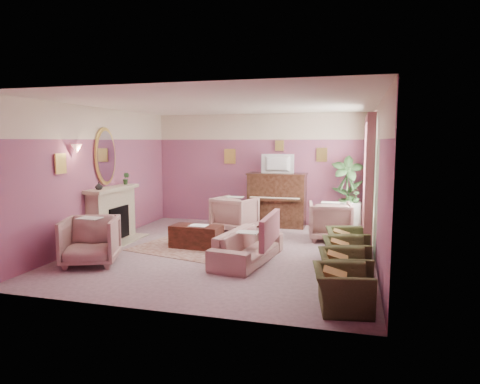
% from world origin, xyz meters
% --- Properties ---
extents(floor, '(5.50, 6.00, 0.01)m').
position_xyz_m(floor, '(0.00, 0.00, 0.00)').
color(floor, gray).
rests_on(floor, ground).
extents(ceiling, '(5.50, 6.00, 0.01)m').
position_xyz_m(ceiling, '(0.00, 0.00, 2.80)').
color(ceiling, white).
rests_on(ceiling, wall_back).
extents(wall_back, '(5.50, 0.02, 2.80)m').
position_xyz_m(wall_back, '(0.00, 3.00, 1.40)').
color(wall_back, '#7B4974').
rests_on(wall_back, floor).
extents(wall_front, '(5.50, 0.02, 2.80)m').
position_xyz_m(wall_front, '(0.00, -3.00, 1.40)').
color(wall_front, '#7B4974').
rests_on(wall_front, floor).
extents(wall_left, '(0.02, 6.00, 2.80)m').
position_xyz_m(wall_left, '(-2.75, 0.00, 1.40)').
color(wall_left, '#7B4974').
rests_on(wall_left, floor).
extents(wall_right, '(0.02, 6.00, 2.80)m').
position_xyz_m(wall_right, '(2.75, 0.00, 1.40)').
color(wall_right, '#7B4974').
rests_on(wall_right, floor).
extents(picture_rail_band, '(5.50, 0.01, 0.65)m').
position_xyz_m(picture_rail_band, '(0.00, 2.99, 2.47)').
color(picture_rail_band, beige).
rests_on(picture_rail_band, wall_back).
extents(stripe_panel, '(0.01, 3.00, 2.15)m').
position_xyz_m(stripe_panel, '(2.73, 1.30, 1.07)').
color(stripe_panel, '#A7BD95').
rests_on(stripe_panel, wall_right).
extents(fireplace_surround, '(0.30, 1.40, 1.10)m').
position_xyz_m(fireplace_surround, '(-2.59, 0.20, 0.55)').
color(fireplace_surround, tan).
rests_on(fireplace_surround, floor).
extents(fireplace_inset, '(0.18, 0.72, 0.68)m').
position_xyz_m(fireplace_inset, '(-2.49, 0.20, 0.40)').
color(fireplace_inset, black).
rests_on(fireplace_inset, floor).
extents(fire_ember, '(0.06, 0.54, 0.10)m').
position_xyz_m(fire_ember, '(-2.45, 0.20, 0.22)').
color(fire_ember, '#F76606').
rests_on(fire_ember, floor).
extents(mantel_shelf, '(0.40, 1.55, 0.07)m').
position_xyz_m(mantel_shelf, '(-2.56, 0.20, 1.12)').
color(mantel_shelf, tan).
rests_on(mantel_shelf, fireplace_surround).
extents(hearth, '(0.55, 1.50, 0.02)m').
position_xyz_m(hearth, '(-2.39, 0.20, 0.01)').
color(hearth, tan).
rests_on(hearth, floor).
extents(mirror_frame, '(0.04, 0.72, 1.20)m').
position_xyz_m(mirror_frame, '(-2.70, 0.20, 1.80)').
color(mirror_frame, '#DFC65A').
rests_on(mirror_frame, wall_left).
extents(mirror_glass, '(0.01, 0.60, 1.06)m').
position_xyz_m(mirror_glass, '(-2.67, 0.20, 1.80)').
color(mirror_glass, silver).
rests_on(mirror_glass, wall_left).
extents(sconce_shade, '(0.20, 0.20, 0.16)m').
position_xyz_m(sconce_shade, '(-2.62, -0.85, 1.98)').
color(sconce_shade, '#F5A88E').
rests_on(sconce_shade, wall_left).
extents(piano, '(1.40, 0.60, 1.30)m').
position_xyz_m(piano, '(0.50, 2.68, 0.65)').
color(piano, '#3C2216').
rests_on(piano, floor).
extents(piano_keyshelf, '(1.30, 0.12, 0.06)m').
position_xyz_m(piano_keyshelf, '(0.50, 2.33, 0.72)').
color(piano_keyshelf, '#3C2216').
rests_on(piano_keyshelf, piano).
extents(piano_keys, '(1.20, 0.08, 0.02)m').
position_xyz_m(piano_keys, '(0.50, 2.33, 0.76)').
color(piano_keys, '#FBEBCB').
rests_on(piano_keys, piano).
extents(piano_top, '(1.45, 0.65, 0.04)m').
position_xyz_m(piano_top, '(0.50, 2.68, 1.31)').
color(piano_top, '#3C2216').
rests_on(piano_top, piano).
extents(television, '(0.80, 0.12, 0.48)m').
position_xyz_m(television, '(0.50, 2.63, 1.60)').
color(television, black).
rests_on(television, piano).
extents(print_back_left, '(0.30, 0.03, 0.38)m').
position_xyz_m(print_back_left, '(-0.80, 2.96, 1.72)').
color(print_back_left, '#DFC65A').
rests_on(print_back_left, wall_back).
extents(print_back_right, '(0.26, 0.03, 0.34)m').
position_xyz_m(print_back_right, '(1.55, 2.96, 1.78)').
color(print_back_right, '#DFC65A').
rests_on(print_back_right, wall_back).
extents(print_back_mid, '(0.22, 0.03, 0.26)m').
position_xyz_m(print_back_mid, '(0.50, 2.96, 2.00)').
color(print_back_mid, '#DFC65A').
rests_on(print_back_mid, wall_back).
extents(print_left_wall, '(0.03, 0.28, 0.36)m').
position_xyz_m(print_left_wall, '(-2.71, -1.20, 1.72)').
color(print_left_wall, '#DFC65A').
rests_on(print_left_wall, wall_left).
extents(window_blind, '(0.03, 1.40, 1.80)m').
position_xyz_m(window_blind, '(2.70, 1.55, 1.70)').
color(window_blind, silver).
rests_on(window_blind, wall_right).
extents(curtain_left, '(0.16, 0.34, 2.60)m').
position_xyz_m(curtain_left, '(2.62, 0.63, 1.30)').
color(curtain_left, '#A55A64').
rests_on(curtain_left, floor).
extents(curtain_right, '(0.16, 0.34, 2.60)m').
position_xyz_m(curtain_right, '(2.62, 2.47, 1.30)').
color(curtain_right, '#A55A64').
rests_on(curtain_right, floor).
extents(pelmet, '(0.16, 2.20, 0.16)m').
position_xyz_m(pelmet, '(2.62, 1.55, 2.56)').
color(pelmet, '#A55A64').
rests_on(pelmet, wall_right).
extents(mantel_plant, '(0.16, 0.16, 0.28)m').
position_xyz_m(mantel_plant, '(-2.55, 0.75, 1.29)').
color(mantel_plant, '#315D2B').
rests_on(mantel_plant, mantel_shelf).
extents(mantel_vase, '(0.16, 0.16, 0.16)m').
position_xyz_m(mantel_vase, '(-2.55, -0.30, 1.23)').
color(mantel_vase, beige).
rests_on(mantel_vase, mantel_shelf).
extents(area_rug, '(2.85, 2.32, 0.01)m').
position_xyz_m(area_rug, '(-0.55, 0.13, 0.01)').
color(area_rug, '#9A7062').
rests_on(area_rug, floor).
extents(coffee_table, '(1.03, 0.57, 0.45)m').
position_xyz_m(coffee_table, '(-0.66, 0.12, 0.23)').
color(coffee_table, '#39170E').
rests_on(coffee_table, floor).
extents(table_paper, '(0.35, 0.28, 0.01)m').
position_xyz_m(table_paper, '(-0.61, 0.12, 0.46)').
color(table_paper, white).
rests_on(table_paper, coffee_table).
extents(sofa, '(0.61, 1.84, 0.74)m').
position_xyz_m(sofa, '(0.56, -0.55, 0.37)').
color(sofa, '#A67C76').
rests_on(sofa, floor).
extents(sofa_throw, '(0.09, 1.39, 0.51)m').
position_xyz_m(sofa_throw, '(0.96, -0.55, 0.60)').
color(sofa_throw, '#A55A64').
rests_on(sofa_throw, sofa).
extents(floral_armchair_left, '(0.87, 0.87, 0.91)m').
position_xyz_m(floral_armchair_left, '(-0.36, 1.86, 0.46)').
color(floral_armchair_left, '#A67C76').
rests_on(floral_armchair_left, floor).
extents(floral_armchair_right, '(0.87, 0.87, 0.91)m').
position_xyz_m(floral_armchair_right, '(1.87, 1.52, 0.46)').
color(floral_armchair_right, '#A67C76').
rests_on(floral_armchair_right, floor).
extents(floral_armchair_front, '(0.87, 0.87, 0.91)m').
position_xyz_m(floral_armchair_front, '(-2.01, -1.43, 0.46)').
color(floral_armchair_front, '#A67C76').
rests_on(floral_armchair_front, floor).
extents(olive_chair_a, '(0.57, 0.81, 0.70)m').
position_xyz_m(olive_chair_a, '(2.24, -2.33, 0.35)').
color(olive_chair_a, '#424825').
rests_on(olive_chair_a, floor).
extents(olive_chair_b, '(0.57, 0.81, 0.70)m').
position_xyz_m(olive_chair_b, '(2.24, -1.51, 0.35)').
color(olive_chair_b, '#424825').
rests_on(olive_chair_b, floor).
extents(olive_chair_c, '(0.57, 0.81, 0.70)m').
position_xyz_m(olive_chair_c, '(2.24, -0.69, 0.35)').
color(olive_chair_c, '#424825').
rests_on(olive_chair_c, floor).
extents(olive_chair_d, '(0.57, 0.81, 0.70)m').
position_xyz_m(olive_chair_d, '(2.24, 0.13, 0.35)').
color(olive_chair_d, '#424825').
rests_on(olive_chair_d, floor).
extents(side_table, '(0.52, 0.52, 0.70)m').
position_xyz_m(side_table, '(2.27, 2.50, 0.35)').
color(side_table, silver).
rests_on(side_table, floor).
extents(side_plant_big, '(0.30, 0.30, 0.34)m').
position_xyz_m(side_plant_big, '(2.27, 2.50, 0.87)').
color(side_plant_big, '#315D2B').
rests_on(side_plant_big, side_table).
extents(side_plant_small, '(0.16, 0.16, 0.28)m').
position_xyz_m(side_plant_small, '(2.39, 2.40, 0.84)').
color(side_plant_small, '#315D2B').
rests_on(side_plant_small, side_table).
extents(palm_pot, '(0.34, 0.34, 0.34)m').
position_xyz_m(palm_pot, '(2.18, 2.57, 0.17)').
color(palm_pot, brown).
rests_on(palm_pot, floor).
extents(palm_plant, '(0.76, 0.76, 1.44)m').
position_xyz_m(palm_plant, '(2.18, 2.57, 1.06)').
color(palm_plant, '#315D2B').
rests_on(palm_plant, palm_pot).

